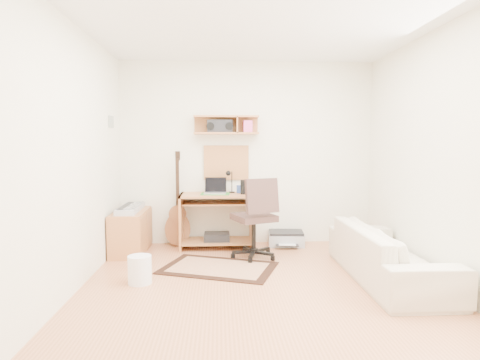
{
  "coord_description": "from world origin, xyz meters",
  "views": [
    {
      "loc": [
        -0.4,
        -3.91,
        1.43
      ],
      "look_at": [
        -0.15,
        1.05,
        1.0
      ],
      "focal_mm": 30.79,
      "sensor_mm": 36.0,
      "label": 1
    }
  ],
  "objects": [
    {
      "name": "floor",
      "position": [
        0.0,
        0.0,
        -0.01
      ],
      "size": [
        3.6,
        4.0,
        0.01
      ],
      "primitive_type": "cube",
      "color": "tan",
      "rests_on": "ground"
    },
    {
      "name": "ceiling",
      "position": [
        0.0,
        0.0,
        2.6
      ],
      "size": [
        3.6,
        4.0,
        0.01
      ],
      "primitive_type": "cube",
      "color": "white",
      "rests_on": "ground"
    },
    {
      "name": "back_wall",
      "position": [
        0.0,
        2.0,
        1.3
      ],
      "size": [
        3.6,
        0.01,
        2.6
      ],
      "primitive_type": "cube",
      "color": "white",
      "rests_on": "ground"
    },
    {
      "name": "left_wall",
      "position": [
        -1.8,
        0.0,
        1.3
      ],
      "size": [
        0.01,
        4.0,
        2.6
      ],
      "primitive_type": "cube",
      "color": "white",
      "rests_on": "ground"
    },
    {
      "name": "right_wall",
      "position": [
        1.8,
        0.0,
        1.3
      ],
      "size": [
        0.01,
        4.0,
        2.6
      ],
      "primitive_type": "cube",
      "color": "white",
      "rests_on": "ground"
    },
    {
      "name": "wall_shelf",
      "position": [
        -0.3,
        1.88,
        1.7
      ],
      "size": [
        0.9,
        0.25,
        0.26
      ],
      "primitive_type": "cube",
      "color": "#BF7743",
      "rests_on": "back_wall"
    },
    {
      "name": "cork_board",
      "position": [
        -0.3,
        1.98,
        1.17
      ],
      "size": [
        0.64,
        0.03,
        0.49
      ],
      "primitive_type": "cube",
      "color": "tan",
      "rests_on": "back_wall"
    },
    {
      "name": "wall_photo",
      "position": [
        -1.79,
        1.5,
        1.72
      ],
      "size": [
        0.02,
        0.2,
        0.15
      ],
      "primitive_type": "cube",
      "color": "#4C8CBF",
      "rests_on": "left_wall"
    },
    {
      "name": "desk",
      "position": [
        -0.44,
        1.73,
        0.38
      ],
      "size": [
        1.0,
        0.55,
        0.75
      ],
      "primitive_type": null,
      "color": "#BF7743",
      "rests_on": "floor"
    },
    {
      "name": "laptop",
      "position": [
        -0.46,
        1.71,
        0.86
      ],
      "size": [
        0.32,
        0.32,
        0.23
      ],
      "primitive_type": null,
      "rotation": [
        0.0,
        0.0,
        -0.07
      ],
      "color": "silver",
      "rests_on": "desk"
    },
    {
      "name": "speaker",
      "position": [
        -0.07,
        1.68,
        0.85
      ],
      "size": [
        0.09,
        0.09,
        0.2
      ],
      "primitive_type": "cylinder",
      "color": "black",
      "rests_on": "desk"
    },
    {
      "name": "desk_lamp",
      "position": [
        -0.22,
        1.87,
        0.9
      ],
      "size": [
        0.1,
        0.1,
        0.31
      ],
      "primitive_type": null,
      "color": "black",
      "rests_on": "desk"
    },
    {
      "name": "pencil_cup",
      "position": [
        -0.12,
        1.83,
        0.8
      ],
      "size": [
        0.08,
        0.08,
        0.11
      ],
      "primitive_type": "cylinder",
      "color": "#304A92",
      "rests_on": "desk"
    },
    {
      "name": "boombox",
      "position": [
        -0.39,
        1.87,
        1.68
      ],
      "size": [
        0.35,
        0.16,
        0.18
      ],
      "primitive_type": "cube",
      "color": "black",
      "rests_on": "wall_shelf"
    },
    {
      "name": "rug",
      "position": [
        -0.42,
        0.75,
        0.01
      ],
      "size": [
        1.46,
        1.21,
        0.02
      ],
      "primitive_type": "cube",
      "rotation": [
        0.0,
        0.0,
        -0.34
      ],
      "color": "#D2B98D",
      "rests_on": "floor"
    },
    {
      "name": "task_chair",
      "position": [
        0.03,
        1.17,
        0.52
      ],
      "size": [
        0.69,
        0.69,
        1.03
      ],
      "primitive_type": null,
      "rotation": [
        0.0,
        0.0,
        0.38
      ],
      "color": "#3B2823",
      "rests_on": "floor"
    },
    {
      "name": "cabinet",
      "position": [
        -1.58,
        1.55,
        0.28
      ],
      "size": [
        0.4,
        0.9,
        0.55
      ],
      "primitive_type": "cube",
      "color": "#BF7743",
      "rests_on": "floor"
    },
    {
      "name": "music_keyboard",
      "position": [
        -1.58,
        1.55,
        0.58
      ],
      "size": [
        0.24,
        0.78,
        0.07
      ],
      "primitive_type": "cube",
      "color": "#B2B5BA",
      "rests_on": "cabinet"
    },
    {
      "name": "guitar",
      "position": [
        -0.99,
        1.86,
        0.67
      ],
      "size": [
        0.38,
        0.26,
        1.34
      ],
      "primitive_type": null,
      "rotation": [
        0.0,
        0.0,
        0.09
      ],
      "color": "brown",
      "rests_on": "floor"
    },
    {
      "name": "waste_basket",
      "position": [
        -1.22,
        0.27,
        0.15
      ],
      "size": [
        0.31,
        0.31,
        0.29
      ],
      "primitive_type": "cylinder",
      "rotation": [
        0.0,
        0.0,
        0.32
      ],
      "color": "white",
      "rests_on": "floor"
    },
    {
      "name": "printer",
      "position": [
        0.55,
        1.81,
        0.08
      ],
      "size": [
        0.53,
        0.43,
        0.19
      ],
      "primitive_type": "cube",
      "rotation": [
        0.0,
        0.0,
        -0.09
      ],
      "color": "#A5A8AA",
      "rests_on": "floor"
    },
    {
      "name": "sofa",
      "position": [
        1.38,
        0.28,
        0.37
      ],
      "size": [
        0.56,
        1.91,
        0.75
      ],
      "primitive_type": "imported",
      "rotation": [
        0.0,
        0.0,
        1.57
      ],
      "color": "beige",
      "rests_on": "floor"
    }
  ]
}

